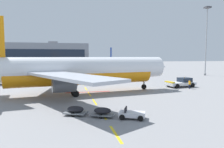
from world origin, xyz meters
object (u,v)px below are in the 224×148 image
at_px(airliner_foreground, 80,70).
at_px(airliner_far_center, 114,62).
at_px(pushback_tug, 181,83).
at_px(baggage_train, 103,112).
at_px(ground_crew_worker, 190,84).
at_px(apron_light_mast_far, 207,33).

relative_size(airliner_foreground, airliner_far_center, 1.18).
bearing_deg(airliner_foreground, pushback_tug, 9.07).
bearing_deg(pushback_tug, baggage_train, -138.04).
bearing_deg(baggage_train, pushback_tug, 41.96).
relative_size(airliner_foreground, ground_crew_worker, 20.02).
bearing_deg(airliner_foreground, baggage_train, -84.76).
height_order(airliner_far_center, baggage_train, airliner_far_center).
relative_size(airliner_foreground, pushback_tug, 5.47).
bearing_deg(ground_crew_worker, apron_light_mast_far, 48.52).
bearing_deg(ground_crew_worker, airliner_foreground, -178.07).
height_order(airliner_foreground, airliner_far_center, airliner_foreground).
distance_m(pushback_tug, ground_crew_worker, 2.67).
distance_m(airliner_foreground, pushback_tug, 21.64).
bearing_deg(baggage_train, airliner_far_center, 76.00).
xyz_separation_m(baggage_train, apron_light_mast_far, (42.27, 40.32, 13.73)).
xyz_separation_m(airliner_foreground, baggage_train, (1.32, -14.45, -3.42)).
distance_m(pushback_tug, airliner_far_center, 70.20).
height_order(baggage_train, ground_crew_worker, ground_crew_worker).
height_order(airliner_foreground, ground_crew_worker, airliner_foreground).
xyz_separation_m(pushback_tug, apron_light_mast_far, (22.44, 22.49, 13.35)).
distance_m(airliner_foreground, baggage_train, 14.91).
bearing_deg(airliner_far_center, airliner_foreground, -107.56).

